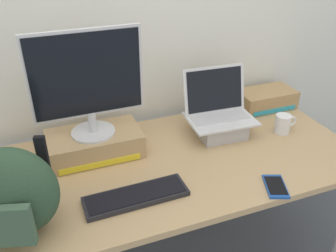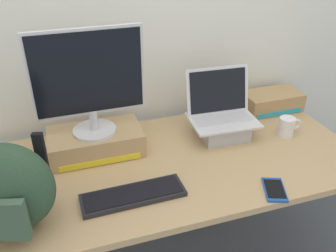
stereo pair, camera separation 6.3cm
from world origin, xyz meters
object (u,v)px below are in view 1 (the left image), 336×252
object	(u,v)px
toner_box_cyan	(266,99)
open_laptop	(219,121)
messenger_backpack	(11,193)
coffee_mug	(283,124)
external_keyboard	(136,196)
desktop_monitor	(87,82)
toner_box_yellow	(95,144)
cell_phone	(276,186)

from	to	relation	value
toner_box_cyan	open_laptop	bearing A→B (deg)	-156.95
messenger_backpack	coffee_mug	xyz separation A→B (m)	(1.25, 0.24, -0.12)
external_keyboard	messenger_backpack	world-z (taller)	messenger_backpack
desktop_monitor	messenger_backpack	size ratio (longest dim) A/B	1.34
open_laptop	messenger_backpack	xyz separation A→B (m)	(-0.95, -0.34, 0.10)
coffee_mug	toner_box_cyan	xyz separation A→B (m)	(0.08, 0.27, 0.00)
toner_box_yellow	cell_phone	bearing A→B (deg)	-38.35
open_laptop	toner_box_cyan	xyz separation A→B (m)	(0.39, 0.16, -0.02)
external_keyboard	desktop_monitor	bearing A→B (deg)	102.41
desktop_monitor	coffee_mug	bearing A→B (deg)	-9.36
coffee_mug	cell_phone	bearing A→B (deg)	-129.24
coffee_mug	cell_phone	distance (m)	0.46
toner_box_yellow	desktop_monitor	bearing A→B (deg)	-89.01
coffee_mug	desktop_monitor	bearing A→B (deg)	171.35
desktop_monitor	external_keyboard	world-z (taller)	desktop_monitor
desktop_monitor	open_laptop	bearing A→B (deg)	-3.59
desktop_monitor	coffee_mug	distance (m)	0.98
external_keyboard	coffee_mug	xyz separation A→B (m)	(0.83, 0.22, 0.04)
toner_box_yellow	toner_box_cyan	xyz separation A→B (m)	(1.00, 0.13, -0.01)
desktop_monitor	toner_box_cyan	world-z (taller)	desktop_monitor
open_laptop	external_keyboard	bearing A→B (deg)	-145.23
toner_box_yellow	external_keyboard	size ratio (longest dim) A/B	1.03
coffee_mug	toner_box_yellow	bearing A→B (deg)	171.28
cell_phone	coffee_mug	bearing A→B (deg)	72.06
desktop_monitor	messenger_backpack	xyz separation A→B (m)	(-0.33, -0.38, -0.19)
external_keyboard	coffee_mug	distance (m)	0.86
toner_box_yellow	external_keyboard	bearing A→B (deg)	-76.59
toner_box_yellow	messenger_backpack	size ratio (longest dim) A/B	1.18
open_laptop	coffee_mug	xyz separation A→B (m)	(0.30, -0.11, -0.02)
toner_box_cyan	coffee_mug	bearing A→B (deg)	-106.80
desktop_monitor	cell_phone	size ratio (longest dim) A/B	2.92
messenger_backpack	external_keyboard	bearing A→B (deg)	18.80
desktop_monitor	cell_phone	xyz separation A→B (m)	(0.63, -0.50, -0.35)
toner_box_yellow	messenger_backpack	world-z (taller)	messenger_backpack
toner_box_yellow	desktop_monitor	world-z (taller)	desktop_monitor
toner_box_yellow	open_laptop	world-z (taller)	open_laptop
cell_phone	toner_box_cyan	world-z (taller)	toner_box_cyan
messenger_backpack	cell_phone	size ratio (longest dim) A/B	2.18
coffee_mug	cell_phone	xyz separation A→B (m)	(-0.29, -0.36, -0.04)
open_laptop	coffee_mug	size ratio (longest dim) A/B	2.79
messenger_backpack	cell_phone	bearing A→B (deg)	9.44
external_keyboard	coffee_mug	size ratio (longest dim) A/B	3.40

